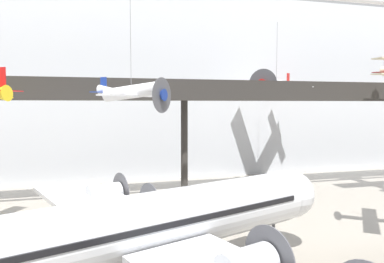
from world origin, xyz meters
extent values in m
cube|color=silver|center=(0.00, 30.55, 10.96)|extent=(140.00, 3.00, 21.93)
cube|color=#2D2B28|center=(0.00, 21.70, 9.66)|extent=(110.00, 3.20, 0.90)
cube|color=#2D2B28|center=(0.00, 20.16, 10.66)|extent=(110.00, 0.12, 1.10)
cylinder|color=#2D2B28|center=(0.00, 22.66, 4.61)|extent=(0.70, 0.70, 9.21)
cylinder|color=silver|center=(-7.10, 2.80, 3.34)|extent=(19.03, 9.38, 2.95)
sphere|color=silver|center=(2.68, 6.39, 3.34)|extent=(2.89, 2.89, 2.89)
cube|color=black|center=(-7.10, 2.80, 3.63)|extent=(17.79, 8.98, 0.27)
cube|color=silver|center=(-9.10, 10.17, 2.67)|extent=(8.42, 13.06, 0.28)
cylinder|color=silver|center=(-6.91, 8.10, 2.72)|extent=(2.58, 2.10, 1.41)
cylinder|color=#4C4C51|center=(-5.76, 8.52, 2.72)|extent=(0.98, 2.54, 2.69)
cylinder|color=silver|center=(-8.35, 12.01, 2.72)|extent=(2.58, 2.10, 1.41)
cylinder|color=#4C4C51|center=(-7.20, 12.44, 2.72)|extent=(0.98, 2.54, 2.69)
cylinder|color=#4C4C51|center=(-2.37, -0.69, 2.72)|extent=(0.98, 2.54, 2.69)
cylinder|color=#4C4C51|center=(1.27, 5.88, 1.26)|extent=(0.20, 0.20, 1.21)
cylinder|color=black|center=(1.27, 5.88, 0.65)|extent=(1.35, 0.81, 1.30)
cylinder|color=#4C4C51|center=(-7.71, 5.09, 1.26)|extent=(0.20, 0.20, 1.21)
cube|color=red|center=(-14.38, 11.25, 10.43)|extent=(0.63, 0.40, 1.42)
cube|color=red|center=(-14.38, 11.25, 9.72)|extent=(2.14, 3.01, 0.06)
cylinder|color=silver|center=(11.09, 24.31, 11.02)|extent=(5.57, 4.71, 1.39)
cone|color=red|center=(8.58, 22.37, 10.95)|extent=(1.48, 1.51, 1.13)
cylinder|color=#4C4C51|center=(8.41, 22.23, 10.95)|extent=(2.03, 2.60, 3.26)
cone|color=silver|center=(13.42, 26.11, 11.09)|extent=(1.95, 1.85, 1.10)
cube|color=silver|center=(10.80, 24.08, 10.65)|extent=(6.76, 8.13, 0.10)
cube|color=red|center=(13.71, 26.34, 11.78)|extent=(0.62, 0.50, 1.50)
cube|color=red|center=(13.71, 26.34, 11.02)|extent=(2.58, 3.03, 0.06)
cylinder|color=slate|center=(11.09, 24.31, 14.80)|extent=(0.04, 0.04, 6.30)
cylinder|color=silver|center=(-6.15, 14.58, 9.80)|extent=(4.29, 3.98, 1.48)
cone|color=navy|center=(-4.28, 12.91, 9.54)|extent=(1.19, 1.20, 0.89)
cylinder|color=#4C4C51|center=(-4.15, 12.79, 9.52)|extent=(1.75, 1.95, 2.58)
cone|color=silver|center=(-7.89, 16.14, 10.05)|extent=(1.58, 1.54, 0.97)
cube|color=silver|center=(-5.93, 14.38, 9.51)|extent=(5.70, 6.18, 0.10)
cube|color=navy|center=(-8.11, 16.33, 10.40)|extent=(0.48, 0.43, 1.19)
cube|color=navy|center=(-8.11, 16.33, 9.80)|extent=(2.16, 2.32, 0.06)
cylinder|color=slate|center=(-6.15, 14.58, 14.10)|extent=(0.04, 0.04, 7.59)
camera|label=1|loc=(-9.20, -13.94, 8.92)|focal=35.00mm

